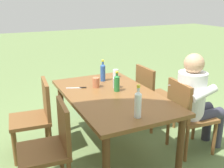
{
  "coord_description": "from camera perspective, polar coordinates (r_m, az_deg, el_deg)",
  "views": [
    {
      "loc": [
        -2.51,
        1.19,
        1.75
      ],
      "look_at": [
        0.0,
        0.0,
        0.84
      ],
      "focal_mm": 42.76,
      "sensor_mm": 36.0,
      "label": 1
    }
  ],
  "objects": [
    {
      "name": "ground_plane",
      "position": [
        3.28,
        0.0,
        -14.12
      ],
      "size": [
        24.0,
        24.0,
        0.0
      ],
      "primitive_type": "plane",
      "color": "#6B844C"
    },
    {
      "name": "dining_table",
      "position": [
        2.99,
        0.0,
        -3.73
      ],
      "size": [
        1.61,
        0.96,
        0.72
      ],
      "color": "brown",
      "rests_on": "ground_plane"
    },
    {
      "name": "chair_near_left",
      "position": [
        3.18,
        15.68,
        -5.99
      ],
      "size": [
        0.48,
        0.48,
        0.87
      ],
      "color": "brown",
      "rests_on": "ground_plane"
    },
    {
      "name": "chair_far_left",
      "position": [
        2.52,
        -12.79,
        -12.48
      ],
      "size": [
        0.47,
        0.47,
        0.87
      ],
      "color": "brown",
      "rests_on": "ground_plane"
    },
    {
      "name": "chair_far_right",
      "position": [
        3.15,
        -15.82,
        -6.21
      ],
      "size": [
        0.48,
        0.48,
        0.87
      ],
      "color": "brown",
      "rests_on": "ground_plane"
    },
    {
      "name": "chair_near_right",
      "position": [
        3.7,
        8.5,
        -2.02
      ],
      "size": [
        0.44,
        0.44,
        0.87
      ],
      "color": "brown",
      "rests_on": "ground_plane"
    },
    {
      "name": "person_in_white_shirt",
      "position": [
        3.18,
        17.51,
        -2.89
      ],
      "size": [
        0.47,
        0.62,
        1.18
      ],
      "color": "white",
      "rests_on": "ground_plane"
    },
    {
      "name": "bottle_clear",
      "position": [
        2.37,
        5.57,
        -4.19
      ],
      "size": [
        0.06,
        0.06,
        0.31
      ],
      "color": "white",
      "rests_on": "dining_table"
    },
    {
      "name": "bottle_blue",
      "position": [
        3.4,
        -1.97,
        2.6
      ],
      "size": [
        0.06,
        0.06,
        0.28
      ],
      "color": "#2D56A3",
      "rests_on": "dining_table"
    },
    {
      "name": "bottle_green",
      "position": [
        3.02,
        1.03,
        0.27
      ],
      "size": [
        0.06,
        0.06,
        0.24
      ],
      "color": "#287A38",
      "rests_on": "dining_table"
    },
    {
      "name": "cup_glass",
      "position": [
        3.57,
        0.76,
        2.29
      ],
      "size": [
        0.07,
        0.07,
        0.11
      ],
      "primitive_type": "cylinder",
      "color": "silver",
      "rests_on": "dining_table"
    },
    {
      "name": "cup_steel",
      "position": [
        3.15,
        0.87,
        0.2
      ],
      "size": [
        0.07,
        0.07,
        0.12
      ],
      "primitive_type": "cylinder",
      "color": "#B2B7BC",
      "rests_on": "dining_table"
    },
    {
      "name": "cup_terracotta",
      "position": [
        3.18,
        -3.44,
        0.31
      ],
      "size": [
        0.08,
        0.08,
        0.12
      ],
      "primitive_type": "cylinder",
      "color": "#BC6B47",
      "rests_on": "dining_table"
    },
    {
      "name": "table_knife",
      "position": [
        3.18,
        -7.3,
        -0.81
      ],
      "size": [
        0.11,
        0.23,
        0.01
      ],
      "color": "silver",
      "rests_on": "dining_table"
    },
    {
      "name": "backpack_by_near_side",
      "position": [
        4.21,
        -6.21,
        -3.19
      ],
      "size": [
        0.33,
        0.22,
        0.47
      ],
      "color": "#2D4784",
      "rests_on": "ground_plane"
    },
    {
      "name": "backpack_by_far_side",
      "position": [
        4.49,
        -2.93,
        -1.83
      ],
      "size": [
        0.3,
        0.25,
        0.46
      ],
      "color": "#47663D",
      "rests_on": "ground_plane"
    }
  ]
}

